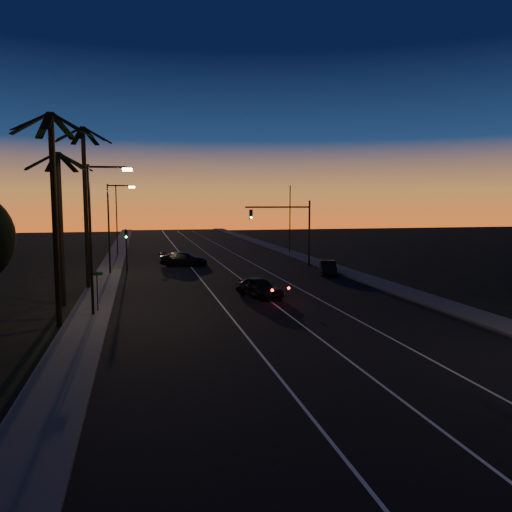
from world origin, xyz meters
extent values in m
plane|color=black|center=(0.00, 0.00, 0.00)|extent=(220.00, 220.00, 0.00)
cube|color=black|center=(0.00, 30.00, 0.01)|extent=(20.00, 170.00, 0.01)
cube|color=#3E3D3B|center=(-11.20, 30.00, 0.08)|extent=(2.40, 170.00, 0.16)
cube|color=#3E3D3B|center=(11.20, 30.00, 0.08)|extent=(2.40, 170.00, 0.16)
cube|color=silver|center=(-3.00, 30.00, 0.02)|extent=(0.12, 160.00, 0.01)
cube|color=silver|center=(0.50, 30.00, 0.02)|extent=(0.12, 160.00, 0.01)
cube|color=silver|center=(4.00, 30.00, 0.02)|extent=(0.12, 160.00, 0.01)
cylinder|color=black|center=(-12.60, 18.00, 5.75)|extent=(0.32, 0.32, 11.50)
cube|color=black|center=(-11.57, 18.26, 10.94)|extent=(2.18, 0.92, 1.18)
cube|color=black|center=(-12.16, 18.97, 10.94)|extent=(1.25, 2.12, 1.18)
cube|color=black|center=(-13.08, 18.94, 10.94)|extent=(1.34, 2.09, 1.18)
cube|color=black|center=(-13.64, 18.21, 10.94)|extent=(2.18, 0.82, 1.18)
cube|color=black|center=(-13.41, 17.32, 10.94)|extent=(1.90, 1.69, 1.18)
cube|color=black|center=(-12.57, 16.94, 10.94)|extent=(0.45, 2.16, 1.18)
cube|color=black|center=(-11.75, 17.36, 10.94)|extent=(1.95, 1.61, 1.18)
cylinder|color=black|center=(-13.20, 24.00, 5.00)|extent=(0.32, 0.32, 10.00)
cube|color=black|center=(-12.17, 24.26, 9.44)|extent=(2.18, 0.92, 1.18)
cube|color=black|center=(-12.76, 24.97, 9.44)|extent=(1.25, 2.12, 1.18)
cube|color=black|center=(-13.68, 24.94, 9.44)|extent=(1.34, 2.09, 1.18)
cube|color=black|center=(-14.24, 24.21, 9.44)|extent=(2.18, 0.82, 1.18)
cube|color=black|center=(-14.01, 23.32, 9.44)|extent=(1.90, 1.69, 1.18)
cube|color=black|center=(-13.17, 22.94, 9.44)|extent=(0.45, 2.16, 1.18)
cube|color=black|center=(-12.35, 23.36, 9.44)|extent=(1.95, 1.61, 1.18)
cylinder|color=black|center=(-12.20, 30.00, 6.25)|extent=(0.32, 0.32, 12.50)
cube|color=black|center=(-11.17, 30.26, 11.94)|extent=(2.18, 0.92, 1.18)
cube|color=black|center=(-11.76, 30.97, 11.94)|extent=(1.25, 2.12, 1.18)
cube|color=black|center=(-12.68, 30.94, 11.94)|extent=(1.34, 2.09, 1.18)
cube|color=black|center=(-13.24, 30.21, 11.94)|extent=(2.18, 0.82, 1.18)
cube|color=black|center=(-13.01, 29.32, 11.94)|extent=(1.90, 1.69, 1.18)
cube|color=black|center=(-12.17, 28.94, 11.94)|extent=(0.45, 2.16, 1.18)
cube|color=black|center=(-11.35, 29.36, 11.94)|extent=(1.95, 1.61, 1.18)
cylinder|color=black|center=(-11.00, 20.00, 4.50)|extent=(0.16, 0.16, 9.00)
cylinder|color=black|center=(-9.90, 20.00, 8.85)|extent=(2.20, 0.12, 0.12)
cube|color=#FFD866|center=(-8.80, 20.00, 8.72)|extent=(0.55, 0.26, 0.16)
cylinder|color=black|center=(-11.00, 38.00, 4.25)|extent=(0.16, 0.16, 8.50)
cylinder|color=black|center=(-9.90, 38.00, 8.35)|extent=(2.20, 0.12, 0.12)
cube|color=#FFD866|center=(-8.80, 38.00, 8.22)|extent=(0.55, 0.26, 0.16)
cylinder|color=black|center=(-10.80, 21.00, 1.30)|extent=(0.06, 0.06, 2.60)
cube|color=#0B4712|center=(-10.80, 21.00, 2.45)|extent=(0.70, 0.03, 0.20)
cylinder|color=black|center=(9.50, 40.00, 3.50)|extent=(0.20, 0.20, 7.00)
cylinder|color=black|center=(6.00, 40.00, 6.30)|extent=(7.00, 0.16, 0.16)
cube|color=black|center=(3.10, 40.00, 5.55)|extent=(0.32, 0.28, 1.00)
sphere|color=black|center=(3.10, 39.83, 5.87)|extent=(0.20, 0.20, 0.20)
sphere|color=black|center=(3.10, 39.83, 5.55)|extent=(0.20, 0.20, 0.20)
sphere|color=#14FF59|center=(3.10, 39.83, 5.23)|extent=(0.20, 0.20, 0.20)
cylinder|color=black|center=(-9.50, 40.00, 2.10)|extent=(0.14, 0.14, 4.20)
cube|color=black|center=(-9.50, 40.00, 3.70)|extent=(0.28, 0.25, 0.90)
sphere|color=black|center=(-9.50, 39.85, 3.98)|extent=(0.18, 0.18, 0.18)
sphere|color=black|center=(-9.50, 39.85, 3.70)|extent=(0.18, 0.18, 0.18)
sphere|color=#14FF59|center=(-9.50, 39.85, 3.42)|extent=(0.18, 0.18, 0.18)
cylinder|color=black|center=(-11.00, 55.00, 4.50)|extent=(0.14, 0.14, 9.00)
cylinder|color=black|center=(11.00, 52.00, 4.50)|extent=(0.14, 0.14, 9.00)
imported|color=black|center=(0.08, 23.76, 0.72)|extent=(3.16, 4.50, 1.42)
sphere|color=#FF0F05|center=(0.38, 21.19, 0.95)|extent=(0.18, 0.18, 0.18)
sphere|color=#FF0F05|center=(1.69, 21.74, 0.95)|extent=(0.18, 0.18, 0.18)
imported|color=black|center=(9.00, 33.12, 0.67)|extent=(2.48, 4.22, 1.32)
imported|color=black|center=(-3.66, 42.64, 0.75)|extent=(5.46, 3.56, 1.47)
camera|label=1|loc=(-8.16, -10.61, 6.81)|focal=35.00mm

